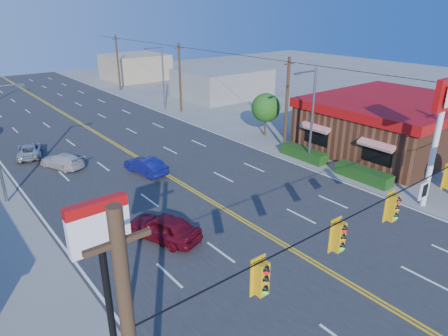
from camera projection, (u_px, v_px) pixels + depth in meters
ground at (388, 308)px, 17.81m from camera, size 160.00×160.00×0.00m
road at (161, 172)px, 32.32m from camera, size 20.00×120.00×0.06m
signal_span at (405, 212)px, 15.90m from camera, size 24.32×0.34×9.00m
kfc at (390, 123)px, 37.07m from camera, size 16.30×12.40×4.70m
kfc_pylon at (441, 118)px, 24.76m from camera, size 2.20×0.36×8.50m
pizza_hut_sign at (103, 259)px, 12.43m from camera, size 1.90×0.30×6.85m
streetlight_se at (311, 112)px, 32.48m from camera, size 2.55×0.25×8.00m
streetlight_ne at (162, 75)px, 49.91m from camera, size 2.55×0.25×8.00m
utility_pole_near at (287, 104)px, 36.31m from camera, size 0.28×0.28×8.40m
utility_pole_mid at (180, 78)px, 49.38m from camera, size 0.28×0.28×8.40m
utility_pole_far at (118, 63)px, 62.45m from camera, size 0.28×0.28×8.40m
tree_kfc_rear at (266, 108)px, 40.44m from camera, size 2.94×2.94×4.41m
bld_east_mid at (222, 83)px, 58.75m from camera, size 12.00×10.00×4.00m
bld_east_far at (135, 67)px, 72.93m from camera, size 10.00×10.00×4.40m
car_magenta at (164, 228)px, 22.71m from camera, size 3.27×4.87×1.54m
car_blue at (146, 166)px, 31.74m from camera, size 2.06×4.24×1.34m
car_white at (62, 161)px, 32.96m from camera, size 3.11×4.44×1.19m
car_silver at (29, 151)px, 35.32m from camera, size 3.01×4.64×1.19m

